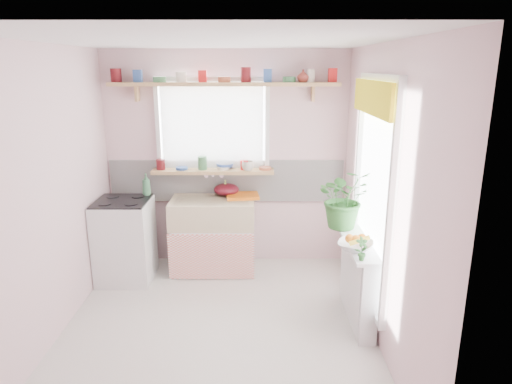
{
  "coord_description": "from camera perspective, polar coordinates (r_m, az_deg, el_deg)",
  "views": [
    {
      "loc": [
        0.36,
        -3.65,
        2.31
      ],
      "look_at": [
        0.35,
        0.55,
        1.15
      ],
      "focal_mm": 32.0,
      "sensor_mm": 36.0,
      "label": 1
    }
  ],
  "objects": [
    {
      "name": "cooker",
      "position": [
        5.26,
        -16.06,
        -5.78
      ],
      "size": [
        0.58,
        0.58,
        0.93
      ],
      "color": "white",
      "rests_on": "ground"
    },
    {
      "name": "shelf_crockery",
      "position": [
        5.13,
        -3.98,
        14.14
      ],
      "size": [
        2.47,
        0.11,
        0.12
      ],
      "color": "#590F14",
      "rests_on": "pine_shelf"
    },
    {
      "name": "colander",
      "position": [
        5.35,
        -3.72,
        0.33
      ],
      "size": [
        0.3,
        0.3,
        0.13
      ],
      "primitive_type": "ellipsoid",
      "rotation": [
        0.0,
        0.0,
        -0.01
      ],
      "color": "#580F1B",
      "rests_on": "sink_unit"
    },
    {
      "name": "fruit_bowl",
      "position": [
        4.06,
        12.33,
        -6.59
      ],
      "size": [
        0.39,
        0.39,
        0.07
      ],
      "primitive_type": "imported",
      "rotation": [
        0.0,
        0.0,
        -0.39
      ],
      "color": "silver",
      "rests_on": "radiator_ledge"
    },
    {
      "name": "shelf_vase",
      "position": [
        5.14,
        5.9,
        14.25
      ],
      "size": [
        0.15,
        0.15,
        0.14
      ],
      "primitive_type": "imported",
      "rotation": [
        0.0,
        0.0,
        -0.2
      ],
      "color": "#94382D",
      "rests_on": "pine_shelf"
    },
    {
      "name": "sill_bowl",
      "position": [
        5.32,
        -3.89,
        3.29
      ],
      "size": [
        0.25,
        0.25,
        0.06
      ],
      "primitive_type": "imported",
      "rotation": [
        0.0,
        0.0,
        -0.31
      ],
      "color": "#3556AD",
      "rests_on": "windowsill"
    },
    {
      "name": "sink_unit",
      "position": [
        5.31,
        -5.38,
        -5.32
      ],
      "size": [
        0.95,
        0.65,
        1.11
      ],
      "color": "white",
      "rests_on": "ground"
    },
    {
      "name": "room",
      "position": [
        4.62,
        3.9,
        3.67
      ],
      "size": [
        3.2,
        3.2,
        3.2
      ],
      "color": "silver",
      "rests_on": "ground"
    },
    {
      "name": "herb_pot",
      "position": [
        3.83,
        13.08,
        -6.95
      ],
      "size": [
        0.12,
        0.1,
        0.2
      ],
      "primitive_type": "imported",
      "rotation": [
        0.0,
        0.0,
        0.3
      ],
      "color": "#275D25",
      "rests_on": "radiator_ledge"
    },
    {
      "name": "sill_cup",
      "position": [
        5.19,
        -1.02,
        3.26
      ],
      "size": [
        0.14,
        0.14,
        0.11
      ],
      "primitive_type": "imported",
      "rotation": [
        0.0,
        0.0,
        -0.04
      ],
      "color": "beige",
      "rests_on": "windowsill"
    },
    {
      "name": "windowsill",
      "position": [
        5.29,
        -5.39,
        2.6
      ],
      "size": [
        1.4,
        0.22,
        0.04
      ],
      "primitive_type": "cube",
      "color": "tan",
      "rests_on": "room"
    },
    {
      "name": "pine_shelf",
      "position": [
        5.13,
        -3.97,
        13.3
      ],
      "size": [
        2.52,
        0.24,
        0.04
      ],
      "primitive_type": "cube",
      "color": "tan",
      "rests_on": "room"
    },
    {
      "name": "fruit",
      "position": [
        4.04,
        12.45,
        -5.76
      ],
      "size": [
        0.2,
        0.14,
        0.1
      ],
      "color": "orange",
      "rests_on": "fruit_bowl"
    },
    {
      "name": "sill_crockery",
      "position": [
        5.27,
        -5.95,
        3.38
      ],
      "size": [
        1.35,
        0.11,
        0.12
      ],
      "color": "#590F14",
      "rests_on": "windowsill"
    },
    {
      "name": "cooker_bottle",
      "position": [
        5.23,
        -13.56,
        0.94
      ],
      "size": [
        0.11,
        0.11,
        0.25
      ],
      "primitive_type": "imported",
      "rotation": [
        0.0,
        0.0,
        0.23
      ],
      "color": "#428557",
      "rests_on": "cooker"
    },
    {
      "name": "radiator_ledge",
      "position": [
        4.4,
        12.69,
        -10.72
      ],
      "size": [
        0.22,
        0.95,
        0.78
      ],
      "color": "white",
      "rests_on": "ground"
    },
    {
      "name": "dish_tray",
      "position": [
        5.25,
        -1.68,
        -0.49
      ],
      "size": [
        0.39,
        0.31,
        0.04
      ],
      "primitive_type": "cube",
      "rotation": [
        0.0,
        0.0,
        0.11
      ],
      "color": "orange",
      "rests_on": "sink_unit"
    },
    {
      "name": "soap_bottle_sink",
      "position": [
        5.34,
        -3.86,
        0.55
      ],
      "size": [
        0.1,
        0.1,
        0.18
      ],
      "primitive_type": "imported",
      "rotation": [
        0.0,
        0.0,
        0.3
      ],
      "color": "#D1E465",
      "rests_on": "sink_unit"
    },
    {
      "name": "jade_plant",
      "position": [
        4.51,
        11.03,
        -0.72
      ],
      "size": [
        0.59,
        0.52,
        0.6
      ],
      "primitive_type": "imported",
      "rotation": [
        0.0,
        0.0,
        0.1
      ],
      "color": "#2D6729",
      "rests_on": "radiator_ledge"
    }
  ]
}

